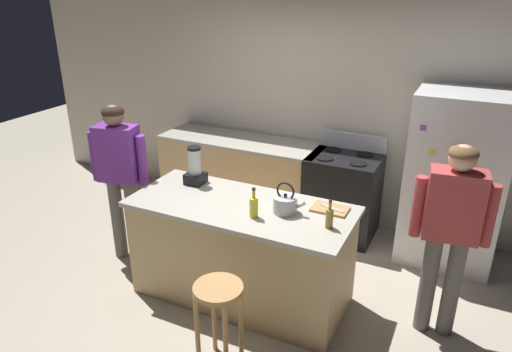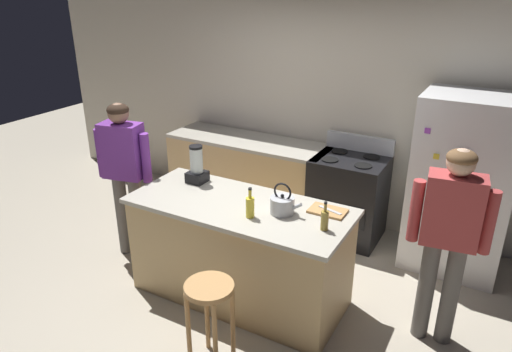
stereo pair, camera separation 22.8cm
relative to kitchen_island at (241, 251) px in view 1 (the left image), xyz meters
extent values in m
plane|color=#B2A893|center=(0.00, 0.00, -0.47)|extent=(14.00, 14.00, 0.00)
cube|color=beige|center=(0.00, 1.95, 0.88)|extent=(8.00, 0.10, 2.70)
cube|color=tan|center=(0.00, 0.00, -0.02)|extent=(1.87, 0.79, 0.89)
cube|color=#B2AD9E|center=(0.00, 0.00, 0.44)|extent=(1.93, 0.85, 0.04)
cube|color=tan|center=(-0.80, 1.55, -0.02)|extent=(2.00, 0.64, 0.89)
cube|color=#B2AD9E|center=(-0.80, 1.55, 0.44)|extent=(2.00, 0.64, 0.04)
cube|color=silver|center=(1.59, 1.50, 0.41)|extent=(0.90, 0.70, 1.75)
cylinder|color=#B7BABF|center=(1.55, 1.13, 0.50)|extent=(0.02, 0.02, 0.79)
cylinder|color=#B7BABF|center=(1.63, 1.13, 0.50)|extent=(0.02, 0.02, 0.79)
cube|color=yellow|center=(1.71, 1.15, 0.41)|extent=(0.05, 0.01, 0.05)
cube|color=purple|center=(1.26, 1.15, 1.00)|extent=(0.05, 0.01, 0.05)
cube|color=yellow|center=(1.37, 1.15, 0.77)|extent=(0.05, 0.01, 0.05)
cube|color=red|center=(1.53, 1.15, 0.51)|extent=(0.05, 0.01, 0.05)
cube|color=yellow|center=(1.85, 1.15, 0.41)|extent=(0.05, 0.01, 0.05)
cube|color=#3FB259|center=(1.90, 1.15, 0.48)|extent=(0.05, 0.01, 0.05)
cube|color=black|center=(0.48, 1.52, 0.00)|extent=(0.76, 0.64, 0.93)
cube|color=black|center=(0.48, 1.20, -0.05)|extent=(0.60, 0.01, 0.24)
cube|color=#B7BABF|center=(0.48, 1.81, 0.55)|extent=(0.76, 0.06, 0.18)
cylinder|color=black|center=(0.30, 1.37, 0.47)|extent=(0.18, 0.18, 0.01)
cylinder|color=black|center=(0.66, 1.37, 0.47)|extent=(0.18, 0.18, 0.01)
cylinder|color=black|center=(0.30, 1.67, 0.47)|extent=(0.18, 0.18, 0.01)
cylinder|color=black|center=(0.66, 1.67, 0.47)|extent=(0.18, 0.18, 0.01)
cylinder|color=#66605B|center=(-1.46, 0.05, -0.03)|extent=(0.16, 0.16, 0.88)
cylinder|color=#66605B|center=(-1.28, 0.09, -0.03)|extent=(0.16, 0.16, 0.88)
cube|color=#723399|center=(-1.37, 0.07, 0.68)|extent=(0.44, 0.30, 0.55)
cylinder|color=#723399|center=(-1.61, 0.02, 0.63)|extent=(0.11, 0.11, 0.50)
cylinder|color=#723399|center=(-1.13, 0.13, 0.63)|extent=(0.11, 0.11, 0.50)
sphere|color=#8C664C|center=(-1.37, 0.07, 1.06)|extent=(0.24, 0.24, 0.20)
ellipsoid|color=#332319|center=(-1.37, 0.07, 1.09)|extent=(0.25, 0.25, 0.12)
cylinder|color=#66605B|center=(1.73, 0.30, -0.03)|extent=(0.15, 0.15, 0.88)
cylinder|color=#66605B|center=(1.55, 0.28, -0.03)|extent=(0.15, 0.15, 0.88)
cube|color=#B23F3F|center=(1.64, 0.29, 0.69)|extent=(0.43, 0.27, 0.55)
cylinder|color=#B23F3F|center=(1.89, 0.32, 0.64)|extent=(0.10, 0.10, 0.49)
cylinder|color=#B23F3F|center=(1.40, 0.26, 0.64)|extent=(0.10, 0.10, 0.49)
sphere|color=#D8AD8C|center=(1.64, 0.29, 1.06)|extent=(0.22, 0.22, 0.20)
ellipsoid|color=brown|center=(1.64, 0.29, 1.09)|extent=(0.24, 0.24, 0.12)
cylinder|color=#B7844C|center=(0.24, -0.82, 0.22)|extent=(0.36, 0.36, 0.04)
cylinder|color=#B7844C|center=(0.13, -0.94, -0.14)|extent=(0.04, 0.04, 0.67)
cylinder|color=#B7844C|center=(0.36, -0.94, -0.14)|extent=(0.04, 0.04, 0.67)
cylinder|color=#B7844C|center=(0.13, -0.70, -0.14)|extent=(0.04, 0.04, 0.67)
cylinder|color=#B7844C|center=(0.36, -0.70, -0.14)|extent=(0.04, 0.04, 0.67)
cube|color=black|center=(-0.59, 0.22, 0.51)|extent=(0.17, 0.17, 0.10)
cylinder|color=silver|center=(-0.59, 0.22, 0.68)|extent=(0.12, 0.12, 0.24)
cylinder|color=black|center=(-0.59, 0.22, 0.81)|extent=(0.12, 0.12, 0.02)
cylinder|color=olive|center=(0.80, -0.06, 0.54)|extent=(0.06, 0.06, 0.15)
cylinder|color=olive|center=(0.80, -0.06, 0.65)|extent=(0.02, 0.02, 0.07)
cylinder|color=black|center=(0.80, -0.06, 0.69)|extent=(0.03, 0.03, 0.02)
cylinder|color=yellow|center=(0.20, -0.15, 0.55)|extent=(0.07, 0.07, 0.17)
cylinder|color=yellow|center=(0.20, -0.15, 0.67)|extent=(0.03, 0.03, 0.07)
cylinder|color=black|center=(0.20, -0.15, 0.71)|extent=(0.03, 0.03, 0.02)
cylinder|color=#B7BABF|center=(0.39, 0.03, 0.53)|extent=(0.20, 0.20, 0.14)
sphere|color=black|center=(0.39, 0.03, 0.62)|extent=(0.03, 0.03, 0.03)
cylinder|color=#B7BABF|center=(0.52, 0.03, 0.56)|extent=(0.09, 0.03, 0.08)
torus|color=black|center=(0.39, 0.03, 0.65)|extent=(0.16, 0.02, 0.16)
cube|color=#B7844C|center=(0.71, 0.23, 0.47)|extent=(0.30, 0.20, 0.02)
cube|color=#B7BABF|center=(0.73, 0.23, 0.49)|extent=(0.22, 0.09, 0.01)
camera|label=1|loc=(1.69, -3.18, 2.24)|focal=33.07mm
camera|label=2|loc=(1.89, -3.07, 2.24)|focal=33.07mm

